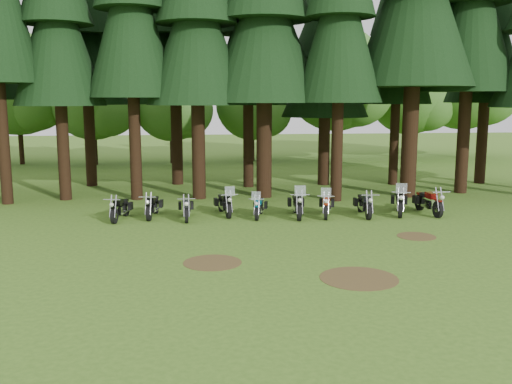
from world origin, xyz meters
TOP-DOWN VIEW (x-y plane):
  - ground at (0.00, 0.00)m, footprint 120.00×120.00m
  - pine_back_1 at (-9.26, 14.35)m, footprint 4.52×4.52m
  - pine_back_2 at (-4.38, 14.40)m, footprint 4.85×4.85m
  - pine_back_3 at (-0.37, 12.94)m, footprint 4.35×4.35m
  - pine_back_4 at (4.04, 13.25)m, footprint 4.94×4.94m
  - pine_back_5 at (8.07, 12.86)m, footprint 3.94×3.94m
  - pine_back_6 at (13.36, 12.79)m, footprint 4.59×4.59m
  - decid_1 at (-15.99, 25.76)m, footprint 7.91×7.69m
  - decid_2 at (-10.43, 24.78)m, footprint 6.72×6.53m
  - decid_3 at (-4.71, 25.13)m, footprint 6.12×5.95m
  - decid_4 at (1.58, 26.32)m, footprint 5.93×5.76m
  - decid_5 at (8.29, 25.71)m, footprint 8.45×8.21m
  - decid_6 at (14.85, 27.01)m, footprint 7.06×6.86m
  - decid_7 at (19.46, 26.83)m, footprint 8.44×8.20m
  - dirt_patch_0 at (-3.00, -2.00)m, footprint 1.80×1.80m
  - dirt_patch_1 at (4.50, 0.50)m, footprint 1.40×1.40m
  - dirt_patch_2 at (1.00, -4.00)m, footprint 2.20×2.20m
  - motorcycle_0 at (-6.53, 4.68)m, footprint 0.55×2.12m
  - motorcycle_1 at (-5.24, 5.06)m, footprint 0.43×2.16m
  - motorcycle_2 at (-3.83, 4.49)m, footprint 0.31×2.15m
  - motorcycle_3 at (-2.19, 5.14)m, footprint 0.61×2.23m
  - motorcycle_4 at (-0.78, 4.52)m, footprint 0.71×1.98m
  - motorcycle_5 at (0.84, 4.42)m, footprint 0.55×2.41m
  - motorcycle_6 at (2.08, 4.39)m, footprint 0.83×2.19m
  - motorcycle_7 at (3.71, 4.28)m, footprint 0.39×2.26m
  - motorcycle_8 at (5.33, 4.47)m, footprint 1.04×2.37m
  - motorcycle_9 at (6.60, 4.38)m, footprint 0.39×2.38m

SIDE VIEW (x-z plane):
  - ground at x=0.00m, z-range 0.00..0.00m
  - dirt_patch_0 at x=-3.00m, z-range 0.00..0.01m
  - dirt_patch_1 at x=4.50m, z-range 0.00..0.01m
  - dirt_patch_2 at x=1.00m, z-range 0.00..0.01m
  - motorcycle_4 at x=-0.78m, z-range -0.21..1.04m
  - motorcycle_0 at x=-6.53m, z-range 0.01..0.88m
  - motorcycle_2 at x=-3.83m, z-range 0.01..0.88m
  - motorcycle_1 at x=-5.24m, z-range 0.01..0.89m
  - motorcycle_6 at x=2.08m, z-range -0.23..1.16m
  - motorcycle_7 at x=3.71m, z-range 0.01..0.93m
  - motorcycle_3 at x=-2.19m, z-range -0.23..1.17m
  - motorcycle_9 at x=6.60m, z-range 0.01..0.98m
  - motorcycle_5 at x=0.84m, z-range -0.25..1.26m
  - motorcycle_8 at x=5.33m, z-range -0.25..1.26m
  - decid_4 at x=1.58m, z-range 0.67..8.07m
  - decid_3 at x=-4.71m, z-range 0.69..8.34m
  - decid_2 at x=-10.43m, z-range 0.76..9.15m
  - decid_6 at x=14.85m, z-range 0.79..9.61m
  - decid_1 at x=-15.99m, z-range 0.89..10.77m
  - decid_7 at x=19.46m, z-range 0.95..11.50m
  - decid_5 at x=8.29m, z-range 0.95..11.51m
  - pine_back_4 at x=4.04m, z-range 1.36..15.14m
  - pine_back_3 at x=-0.37m, z-range 1.60..17.80m
  - pine_back_1 at x=-9.26m, z-range 1.60..17.82m
  - pine_back_2 at x=-4.38m, z-range 1.61..17.91m
  - pine_back_5 at x=8.07m, z-range 1.61..17.94m
  - pine_back_6 at x=13.36m, z-range 1.64..18.22m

